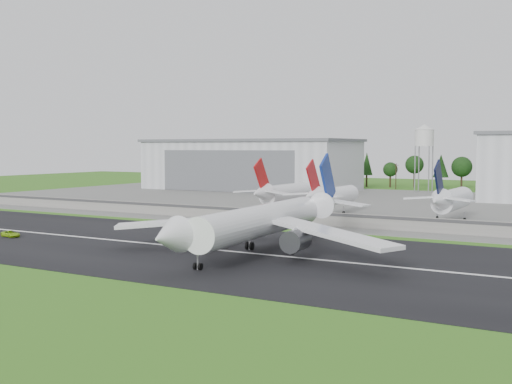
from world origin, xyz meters
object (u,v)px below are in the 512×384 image
Objects in this scene: parked_jet_red_b at (330,196)px; parked_jet_navy at (450,200)px; main_airliner at (259,228)px; ground_vehicle at (11,234)px; parked_jet_red_a at (281,193)px.

parked_jet_navy is at bearing 0.07° from parked_jet_red_b.
main_airliner reaches higher than parked_jet_red_b.
parked_jet_red_b is (-14.95, 66.95, 1.00)m from main_airliner.
main_airliner is 11.88× the size of ground_vehicle.
parked_jet_red_a is 49.06m from parked_jet_navy.
ground_vehicle is 85.83m from parked_jet_red_b.
parked_jet_red_a is 1.00× the size of parked_jet_navy.
main_airliner reaches higher than parked_jet_navy.
main_airliner is 73.71m from parked_jet_red_a.
parked_jet_red_a is 1.00× the size of parked_jet_red_b.
parked_jet_red_a is at bearing -9.89° from ground_vehicle.
parked_jet_red_a is at bearing 179.87° from parked_jet_red_b.
ground_vehicle is at bearing 2.89° from main_airliner.
main_airliner is at bearing -105.29° from parked_jet_navy.
parked_jet_navy is (76.33, 74.11, 5.32)m from ground_vehicle.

